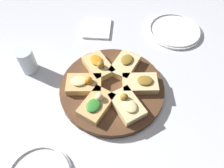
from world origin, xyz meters
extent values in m
plane|color=silver|center=(0.00, 0.00, 0.00)|extent=(3.00, 3.00, 0.00)
cylinder|color=#51331E|center=(0.00, 0.00, 0.01)|extent=(0.37, 0.37, 0.03)
cube|color=tan|center=(0.10, -0.01, 0.04)|extent=(0.13, 0.09, 0.03)
ellipsoid|color=#2D7A28|center=(0.11, -0.01, 0.06)|extent=(0.06, 0.05, 0.01)
sphere|color=beige|center=(0.08, -0.01, 0.06)|extent=(0.03, 0.03, 0.03)
cube|color=#E5C689|center=(0.06, 0.08, 0.04)|extent=(0.14, 0.14, 0.03)
ellipsoid|color=beige|center=(0.07, 0.09, 0.06)|extent=(0.07, 0.07, 0.01)
sphere|color=olive|center=(0.05, 0.06, 0.06)|extent=(0.03, 0.03, 0.03)
cube|color=#E5C689|center=(-0.04, 0.09, 0.04)|extent=(0.12, 0.14, 0.03)
ellipsoid|color=olive|center=(-0.05, 0.10, 0.06)|extent=(0.06, 0.07, 0.01)
cube|color=#E5C689|center=(-0.10, 0.01, 0.04)|extent=(0.13, 0.09, 0.03)
ellipsoid|color=olive|center=(-0.11, 0.01, 0.06)|extent=(0.06, 0.05, 0.01)
cube|color=#DBB775|center=(-0.06, -0.08, 0.04)|extent=(0.13, 0.14, 0.03)
ellipsoid|color=orange|center=(-0.06, -0.09, 0.06)|extent=(0.07, 0.07, 0.01)
sphere|color=olive|center=(-0.05, -0.07, 0.06)|extent=(0.03, 0.03, 0.03)
cube|color=tan|center=(0.04, -0.09, 0.04)|extent=(0.12, 0.14, 0.03)
ellipsoid|color=beige|center=(0.05, -0.10, 0.06)|extent=(0.06, 0.07, 0.01)
sphere|color=orange|center=(0.03, -0.07, 0.06)|extent=(0.03, 0.03, 0.03)
cylinder|color=white|center=(-0.41, 0.13, 0.01)|extent=(0.24, 0.24, 0.01)
torus|color=white|center=(-0.41, 0.13, 0.01)|extent=(0.23, 0.23, 0.01)
cylinder|color=silver|center=(0.04, -0.33, 0.05)|extent=(0.06, 0.06, 0.10)
cube|color=white|center=(-0.28, -0.20, 0.01)|extent=(0.17, 0.16, 0.01)
camera|label=1|loc=(0.41, 0.18, 0.66)|focal=35.00mm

